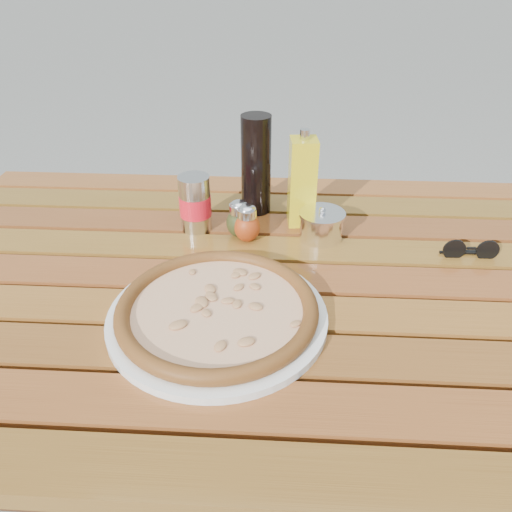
# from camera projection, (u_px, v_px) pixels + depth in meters

# --- Properties ---
(ground) EXTENTS (60.00, 60.00, 0.00)m
(ground) POSITION_uv_depth(u_px,v_px,m) (256.00, 505.00, 1.33)
(ground) COLOR slate
(ground) RESTS_ON ground
(table) EXTENTS (1.40, 0.90, 0.75)m
(table) POSITION_uv_depth(u_px,v_px,m) (255.00, 307.00, 0.97)
(table) COLOR #3B250D
(table) RESTS_ON ground
(plate) EXTENTS (0.41, 0.41, 0.01)m
(plate) POSITION_uv_depth(u_px,v_px,m) (218.00, 316.00, 0.82)
(plate) COLOR white
(plate) RESTS_ON table
(pizza) EXTENTS (0.42, 0.42, 0.03)m
(pizza) POSITION_uv_depth(u_px,v_px,m) (217.00, 309.00, 0.81)
(pizza) COLOR #FFDFB6
(pizza) RESTS_ON plate
(pepper_shaker) EXTENTS (0.07, 0.07, 0.08)m
(pepper_shaker) POSITION_uv_depth(u_px,v_px,m) (247.00, 224.00, 1.02)
(pepper_shaker) COLOR #AE3D13
(pepper_shaker) RESTS_ON table
(oregano_shaker) EXTENTS (0.05, 0.05, 0.08)m
(oregano_shaker) POSITION_uv_depth(u_px,v_px,m) (239.00, 219.00, 1.03)
(oregano_shaker) COLOR #363B17
(oregano_shaker) RESTS_ON table
(dark_bottle) EXTENTS (0.08, 0.08, 0.22)m
(dark_bottle) POSITION_uv_depth(u_px,v_px,m) (256.00, 165.00, 1.09)
(dark_bottle) COLOR black
(dark_bottle) RESTS_ON table
(soda_can) EXTENTS (0.08, 0.08, 0.12)m
(soda_can) POSITION_uv_depth(u_px,v_px,m) (195.00, 204.00, 1.05)
(soda_can) COLOR silver
(soda_can) RESTS_ON table
(olive_oil_cruet) EXTENTS (0.06, 0.06, 0.21)m
(olive_oil_cruet) POSITION_uv_depth(u_px,v_px,m) (302.00, 182.00, 1.05)
(olive_oil_cruet) COLOR gold
(olive_oil_cruet) RESTS_ON table
(parmesan_tin) EXTENTS (0.12, 0.12, 0.07)m
(parmesan_tin) POSITION_uv_depth(u_px,v_px,m) (321.00, 225.00, 1.03)
(parmesan_tin) COLOR white
(parmesan_tin) RESTS_ON table
(sunglasses) EXTENTS (0.11, 0.02, 0.04)m
(sunglasses) POSITION_uv_depth(u_px,v_px,m) (470.00, 250.00, 0.97)
(sunglasses) COLOR black
(sunglasses) RESTS_ON table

